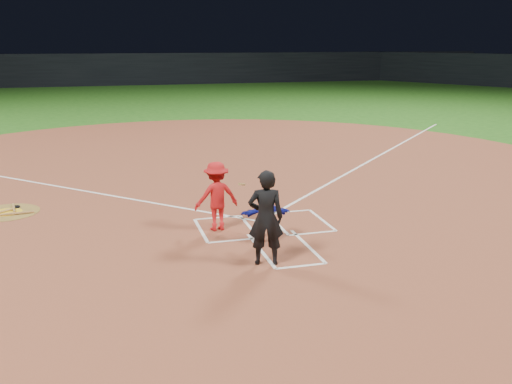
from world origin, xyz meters
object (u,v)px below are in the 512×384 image
object	(u,v)px
catcher	(266,216)
on_deck_circle	(7,212)
umpire	(266,218)
batter_at_plate	(217,196)
home_plate	(263,225)

from	to	relation	value
catcher	on_deck_circle	bearing A→B (deg)	-30.41
umpire	batter_at_plate	world-z (taller)	umpire
on_deck_circle	catcher	size ratio (longest dim) A/B	1.36
batter_at_plate	umpire	bearing A→B (deg)	-77.94
home_plate	umpire	distance (m)	2.73
catcher	batter_at_plate	world-z (taller)	batter_at_plate
home_plate	batter_at_plate	world-z (taller)	batter_at_plate
on_deck_circle	umpire	world-z (taller)	umpire
on_deck_circle	umpire	size ratio (longest dim) A/B	0.85
on_deck_circle	catcher	xyz separation A→B (m)	(6.11, -4.08, 0.62)
umpire	home_plate	bearing A→B (deg)	-92.12
on_deck_circle	umpire	xyz separation A→B (m)	(5.72, -5.35, 0.99)
home_plate	catcher	distance (m)	1.36
on_deck_circle	batter_at_plate	size ratio (longest dim) A/B	1.00
catcher	umpire	distance (m)	1.38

